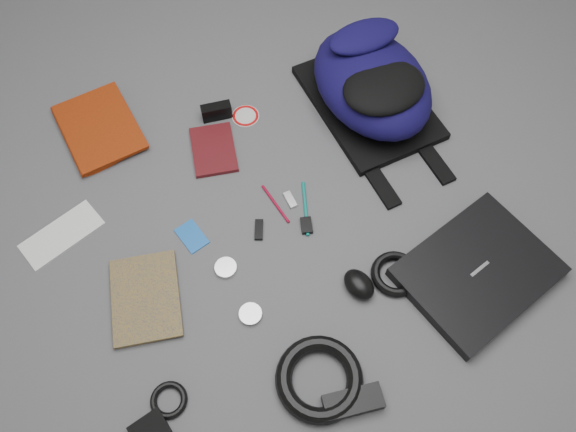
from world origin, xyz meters
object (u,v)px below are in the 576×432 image
object	(u,v)px
power_brick	(353,402)
compact_camera	(217,112)
laptop	(478,272)
comic_book	(111,304)
mouse	(359,284)
textbook_red	(66,142)
dvd_case	(214,150)
backpack	(372,82)

from	to	relation	value
power_brick	compact_camera	bearing A→B (deg)	99.81
laptop	comic_book	size ratio (longest dim) A/B	1.59
compact_camera	mouse	bearing A→B (deg)	-69.27
mouse	compact_camera	bearing A→B (deg)	88.18
textbook_red	comic_book	size ratio (longest dim) A/B	1.19
textbook_red	power_brick	bearing A→B (deg)	-71.90
dvd_case	mouse	xyz separation A→B (m)	(0.21, -0.52, 0.02)
textbook_red	mouse	size ratio (longest dim) A/B	3.07
textbook_red	dvd_case	distance (m)	0.41
dvd_case	power_brick	xyz separation A→B (m)	(0.08, -0.76, 0.01)
laptop	textbook_red	distance (m)	1.15
laptop	mouse	world-z (taller)	mouse
laptop	comic_book	xyz separation A→B (m)	(-0.86, 0.25, -0.01)
comic_book	compact_camera	bearing A→B (deg)	58.06
comic_book	laptop	bearing A→B (deg)	-5.84
power_brick	backpack	bearing A→B (deg)	70.20
backpack	compact_camera	xyz separation A→B (m)	(-0.42, 0.12, -0.07)
power_brick	mouse	bearing A→B (deg)	70.36
compact_camera	mouse	distance (m)	0.65
dvd_case	backpack	bearing A→B (deg)	9.19
compact_camera	power_brick	distance (m)	0.87
dvd_case	power_brick	size ratio (longest dim) A/B	1.26
backpack	textbook_red	world-z (taller)	backpack
laptop	comic_book	bearing A→B (deg)	147.52
backpack	laptop	distance (m)	0.59
backpack	comic_book	distance (m)	0.91
textbook_red	comic_book	bearing A→B (deg)	-96.74
backpack	mouse	bearing A→B (deg)	-122.20
comic_book	power_brick	xyz separation A→B (m)	(0.45, -0.42, 0.01)
textbook_red	dvd_case	world-z (taller)	textbook_red
backpack	comic_book	bearing A→B (deg)	-162.78
laptop	power_brick	world-z (taller)	laptop
laptop	dvd_case	xyz separation A→B (m)	(-0.49, 0.59, -0.01)
textbook_red	dvd_case	bearing A→B (deg)	-32.07
comic_book	compact_camera	world-z (taller)	compact_camera
dvd_case	laptop	bearing A→B (deg)	-40.28
textbook_red	compact_camera	bearing A→B (deg)	-15.75
textbook_red	power_brick	size ratio (longest dim) A/B	2.03
backpack	comic_book	world-z (taller)	backpack
laptop	dvd_case	bearing A→B (deg)	113.42
comic_book	power_brick	distance (m)	0.61
backpack	mouse	world-z (taller)	backpack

